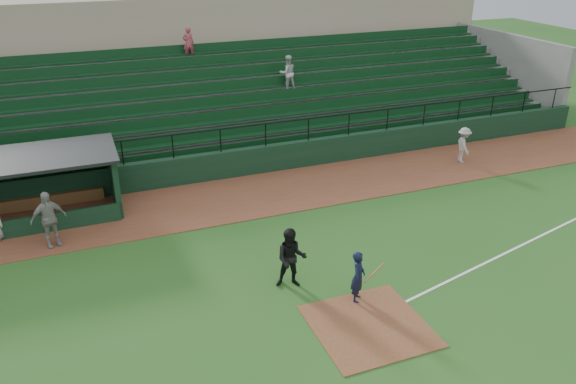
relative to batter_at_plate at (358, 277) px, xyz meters
name	(u,v)px	position (x,y,z in m)	size (l,w,h in m)	color
ground	(352,305)	(-0.25, -0.19, -0.79)	(90.00, 90.00, 0.00)	#24541B
warning_track	(261,194)	(-0.25, 7.81, -0.78)	(40.00, 4.00, 0.03)	brown
home_plate_dirt	(369,326)	(-0.25, -1.19, -0.78)	(3.00, 3.00, 0.03)	brown
foul_line	(541,236)	(7.75, 1.01, -0.79)	(18.00, 0.09, 0.01)	white
stadium_structure	(207,89)	(-0.25, 16.27, 1.51)	(38.00, 13.08, 6.40)	black
batter_at_plate	(358,277)	(0.00, 0.00, 0.00)	(1.12, 0.71, 1.59)	black
umpire	(291,258)	(-1.50, 1.37, 0.15)	(0.92, 0.72, 1.89)	black
runner	(463,145)	(9.44, 7.75, 0.05)	(1.06, 0.61, 1.63)	#A7A19C
dugout_player_a	(49,219)	(-8.11, 6.47, 0.22)	(1.16, 0.48, 1.97)	gray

